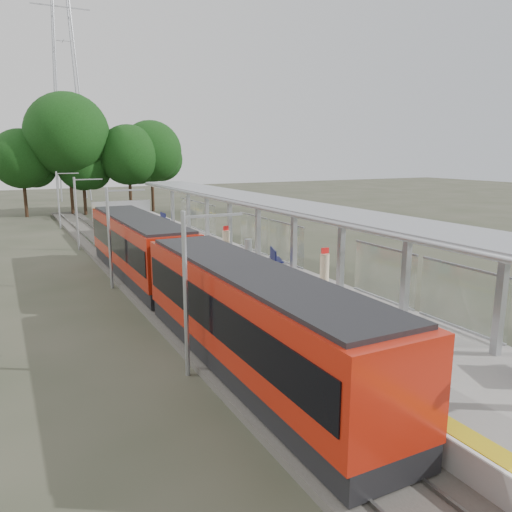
{
  "coord_description": "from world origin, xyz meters",
  "views": [
    {
      "loc": [
        -11.27,
        -7.53,
        7.16
      ],
      "look_at": [
        -0.61,
        13.18,
        2.3
      ],
      "focal_mm": 35.0,
      "sensor_mm": 36.0,
      "label": 1
    }
  ],
  "objects": [
    {
      "name": "info_pillar_near",
      "position": [
        1.8,
        10.94,
        1.81
      ],
      "size": [
        0.42,
        0.42,
        1.87
      ],
      "rotation": [
        0.0,
        0.0,
        -0.11
      ],
      "color": "beige",
      "rests_on": "platform"
    },
    {
      "name": "platform",
      "position": [
        0.0,
        20.0,
        0.5
      ],
      "size": [
        6.0,
        50.0,
        1.0
      ],
      "primitive_type": "cube",
      "color": "gray",
      "rests_on": "ground"
    },
    {
      "name": "litter_bin",
      "position": [
        2.03,
        19.34,
        1.48
      ],
      "size": [
        0.55,
        0.55,
        0.96
      ],
      "primitive_type": "cylinder",
      "rotation": [
        0.0,
        0.0,
        0.19
      ],
      "color": "#9EA0A5",
      "rests_on": "platform"
    },
    {
      "name": "end_fence",
      "position": [
        0.0,
        44.95,
        1.6
      ],
      "size": [
        6.0,
        0.1,
        1.2
      ],
      "primitive_type": "cube",
      "color": "#9EA0A5",
      "rests_on": "platform"
    },
    {
      "name": "tactile_strip",
      "position": [
        -2.55,
        20.0,
        1.01
      ],
      "size": [
        0.6,
        50.0,
        0.02
      ],
      "primitive_type": "cube",
      "color": "gold",
      "rests_on": "platform"
    },
    {
      "name": "catenary_masts",
      "position": [
        -6.22,
        19.0,
        2.91
      ],
      "size": [
        2.08,
        48.16,
        5.4
      ],
      "color": "#9EA0A5",
      "rests_on": "ground"
    },
    {
      "name": "train",
      "position": [
        -4.5,
        13.0,
        2.05
      ],
      "size": [
        2.74,
        27.6,
        3.62
      ],
      "color": "black",
      "rests_on": "ground"
    },
    {
      "name": "trackbed",
      "position": [
        -4.5,
        20.0,
        0.12
      ],
      "size": [
        3.0,
        70.0,
        0.24
      ],
      "primitive_type": "cube",
      "color": "#59544C",
      "rests_on": "ground"
    },
    {
      "name": "bench_mid",
      "position": [
        1.65,
        15.31,
        1.58
      ],
      "size": [
        1.0,
        1.68,
        1.1
      ],
      "rotation": [
        0.0,
        0.0,
        -0.34
      ],
      "color": "#0D1145",
      "rests_on": "platform"
    },
    {
      "name": "ground",
      "position": [
        0.0,
        0.0,
        0.0
      ],
      "size": [
        200.0,
        200.0,
        0.0
      ],
      "primitive_type": "plane",
      "color": "#474438",
      "rests_on": "ground"
    },
    {
      "name": "pylon",
      "position": [
        -1.0,
        73.0,
        19.0
      ],
      "size": [
        8.0,
        4.0,
        38.0
      ],
      "primitive_type": null,
      "color": "#9EA0A5",
      "rests_on": "ground"
    },
    {
      "name": "canopy",
      "position": [
        1.61,
        16.19,
        4.2
      ],
      "size": [
        3.27,
        38.0,
        3.66
      ],
      "color": "#9EA0A5",
      "rests_on": "platform"
    },
    {
      "name": "info_pillar_far",
      "position": [
        0.5,
        19.23,
        1.82
      ],
      "size": [
        0.43,
        0.43,
        1.89
      ],
      "rotation": [
        0.0,
        0.0,
        0.3
      ],
      "color": "beige",
      "rests_on": "platform"
    },
    {
      "name": "tree_cluster",
      "position": [
        -1.43,
        52.8,
        7.64
      ],
      "size": [
        21.17,
        9.22,
        13.7
      ],
      "color": "#382316",
      "rests_on": "ground"
    },
    {
      "name": "bench_far",
      "position": [
        1.41,
        34.62,
        1.53
      ],
      "size": [
        0.44,
        1.46,
        1.0
      ],
      "rotation": [
        0.0,
        0.0,
        -0.0
      ],
      "color": "#0D1145",
      "rests_on": "platform"
    }
  ]
}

